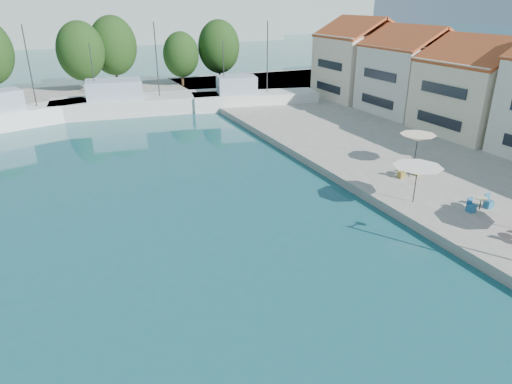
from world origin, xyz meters
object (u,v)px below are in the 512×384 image
umbrella_cream (418,138)px  umbrella_white (417,170)px  trawler_03 (138,103)px  trawler_04 (252,99)px  trawler_02 (21,115)px

umbrella_cream → umbrella_white: bearing=-132.6°
trawler_03 → umbrella_cream: bearing=-55.8°
trawler_03 → umbrella_cream: (14.96, -28.48, 1.63)m
trawler_03 → umbrella_white: size_ratio=6.79×
umbrella_cream → trawler_04: bearing=94.6°
umbrella_cream → trawler_02: bearing=134.7°
umbrella_white → trawler_03: bearing=106.7°
umbrella_white → umbrella_cream: bearing=47.4°
trawler_03 → trawler_04: (12.90, -3.08, 0.00)m
trawler_04 → umbrella_cream: size_ratio=5.79×
trawler_04 → umbrella_cream: 25.54m
trawler_04 → trawler_02: bearing=-173.1°
trawler_04 → umbrella_white: (-2.76, -30.65, 1.58)m
trawler_04 → umbrella_white: bearing=-83.7°
trawler_04 → umbrella_cream: trawler_04 is taller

